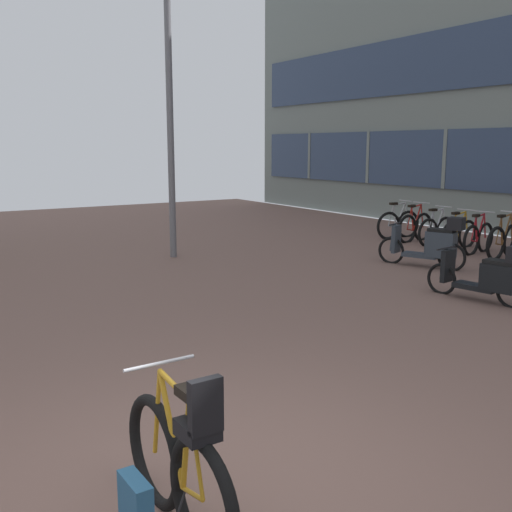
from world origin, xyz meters
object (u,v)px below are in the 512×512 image
at_px(bicycle_rack_06, 437,231).
at_px(bicycle_rack_08, 398,224).
at_px(scooter_near, 489,275).
at_px(bicycle_rack_05, 459,234).
at_px(bicycle_rack_04, 478,238).
at_px(bicycle_rack_07, 415,227).
at_px(lamp_post, 170,110).
at_px(bicycle_foreground, 176,470).
at_px(bicycle_rack_03, 504,241).
at_px(scooter_mid, 432,244).

xyz_separation_m(bicycle_rack_06, bicycle_rack_08, (0.03, 1.30, 0.01)).
bearing_deg(scooter_near, bicycle_rack_05, 43.72).
relative_size(bicycle_rack_04, bicycle_rack_06, 1.00).
distance_m(bicycle_rack_07, lamp_post, 6.76).
xyz_separation_m(bicycle_rack_04, bicycle_rack_08, (0.16, 2.60, 0.02)).
bearing_deg(bicycle_foreground, bicycle_rack_07, 36.12).
bearing_deg(bicycle_rack_08, bicycle_rack_03, -92.93).
bearing_deg(bicycle_rack_03, bicycle_rack_08, 87.07).
bearing_deg(bicycle_rack_04, scooter_mid, -165.40).
xyz_separation_m(bicycle_foreground, scooter_mid, (7.70, 4.75, 0.07)).
relative_size(bicycle_foreground, bicycle_rack_06, 1.08).
height_order(bicycle_rack_03, bicycle_rack_04, bicycle_rack_03).
height_order(bicycle_rack_05, lamp_post, lamp_post).
xyz_separation_m(bicycle_rack_03, scooter_near, (-3.52, -2.21, 0.07)).
bearing_deg(bicycle_rack_03, bicycle_rack_06, 85.87).
bearing_deg(lamp_post, bicycle_rack_08, -6.07).
distance_m(bicycle_foreground, bicycle_rack_03, 10.92).
height_order(bicycle_foreground, scooter_mid, bicycle_foreground).
relative_size(bicycle_rack_06, bicycle_rack_07, 0.96).
height_order(bicycle_foreground, bicycle_rack_03, bicycle_foreground).
bearing_deg(lamp_post, scooter_near, -68.32).
relative_size(bicycle_rack_03, bicycle_rack_08, 1.04).
bearing_deg(scooter_near, scooter_mid, 59.54).
distance_m(bicycle_foreground, lamp_post, 9.80).
distance_m(bicycle_rack_05, bicycle_rack_07, 1.30).
relative_size(bicycle_rack_08, scooter_mid, 0.81).
relative_size(bicycle_rack_08, lamp_post, 0.25).
bearing_deg(bicycle_rack_06, bicycle_foreground, -146.52).
distance_m(bicycle_rack_04, bicycle_rack_06, 1.31).
xyz_separation_m(bicycle_foreground, bicycle_rack_07, (9.96, 7.27, -0.05)).
xyz_separation_m(bicycle_foreground, bicycle_rack_05, (10.02, 5.97, -0.08)).
bearing_deg(bicycle_rack_06, scooter_mid, -141.05).
relative_size(bicycle_rack_05, scooter_mid, 0.78).
bearing_deg(lamp_post, bicycle_rack_03, -33.25).
relative_size(scooter_near, lamp_post, 0.30).
bearing_deg(scooter_near, bicycle_rack_06, 48.69).
xyz_separation_m(bicycle_foreground, bicycle_rack_06, (10.01, 6.62, -0.07)).
distance_m(bicycle_rack_03, scooter_mid, 2.17).
height_order(bicycle_rack_04, bicycle_rack_06, bicycle_rack_06).
relative_size(bicycle_rack_05, bicycle_rack_08, 0.96).
height_order(bicycle_rack_06, scooter_near, bicycle_rack_06).
bearing_deg(bicycle_rack_07, bicycle_rack_06, -85.92).
distance_m(bicycle_rack_03, lamp_post, 7.62).
xyz_separation_m(bicycle_rack_04, bicycle_rack_05, (0.15, 0.65, -0.01)).
height_order(bicycle_rack_03, scooter_mid, scooter_mid).
relative_size(bicycle_foreground, scooter_near, 0.85).
height_order(bicycle_rack_07, scooter_mid, scooter_mid).
height_order(bicycle_rack_05, bicycle_rack_07, bicycle_rack_07).
bearing_deg(bicycle_rack_03, scooter_near, -147.82).
xyz_separation_m(bicycle_rack_06, lamp_post, (-6.09, 1.95, 2.76)).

